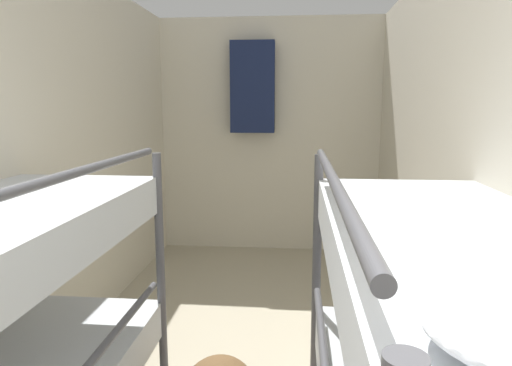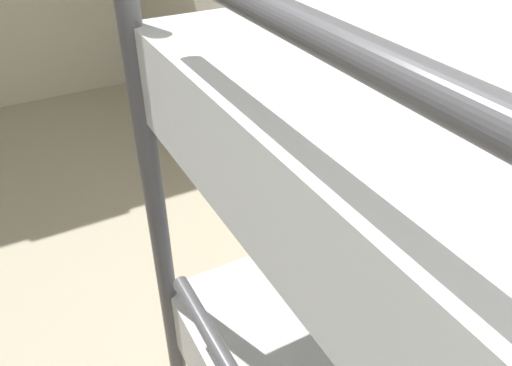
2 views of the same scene
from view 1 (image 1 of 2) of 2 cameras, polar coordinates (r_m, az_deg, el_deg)
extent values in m
cube|color=beige|center=(2.72, -27.14, 1.96)|extent=(0.06, 5.03, 2.40)
cube|color=beige|center=(2.46, 25.75, 1.35)|extent=(0.06, 5.03, 2.40)
cube|color=beige|center=(4.78, 1.70, 5.83)|extent=(2.38, 0.06, 2.40)
cylinder|color=#4C4C51|center=(2.46, -11.81, -11.32)|extent=(0.04, 0.04, 1.28)
cylinder|color=#4C4C51|center=(1.49, -22.82, 0.80)|extent=(0.03, 1.56, 0.03)
cylinder|color=#4C4C51|center=(2.36, 7.55, -12.10)|extent=(0.04, 0.04, 1.28)
cube|color=silver|center=(1.44, 24.13, -8.98)|extent=(0.73, 1.84, 0.18)
cylinder|color=#4C4C51|center=(1.32, 9.66, 0.37)|extent=(0.03, 1.56, 0.03)
cube|color=#192347|center=(4.64, -0.43, 11.88)|extent=(0.44, 0.12, 0.90)
camera|label=2|loc=(1.33, 0.07, 5.81)|focal=35.00mm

